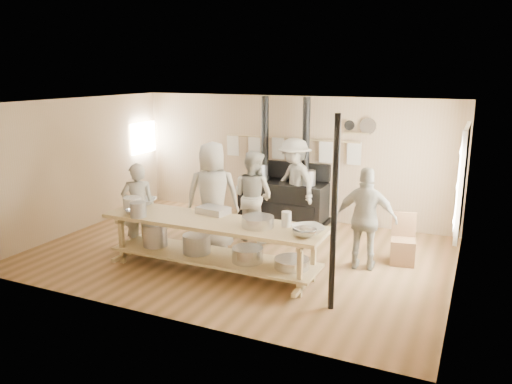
% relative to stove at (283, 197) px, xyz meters
% --- Properties ---
extents(ground, '(7.00, 7.00, 0.00)m').
position_rel_stove_xyz_m(ground, '(0.01, -2.12, -0.52)').
color(ground, brown).
rests_on(ground, ground).
extents(room_shell, '(7.00, 7.00, 7.00)m').
position_rel_stove_xyz_m(room_shell, '(0.01, -2.12, 1.10)').
color(room_shell, tan).
rests_on(room_shell, ground).
extents(window_right, '(0.09, 1.50, 1.65)m').
position_rel_stove_xyz_m(window_right, '(3.48, -1.52, 0.98)').
color(window_right, beige).
rests_on(window_right, ground).
extents(left_opening, '(0.00, 0.90, 0.90)m').
position_rel_stove_xyz_m(left_opening, '(-3.44, -0.12, 1.08)').
color(left_opening, white).
rests_on(left_opening, ground).
extents(stove, '(1.90, 0.75, 2.60)m').
position_rel_stove_xyz_m(stove, '(0.00, 0.00, 0.00)').
color(stove, black).
rests_on(stove, ground).
extents(towel_rail, '(3.00, 0.04, 0.47)m').
position_rel_stove_xyz_m(towel_rail, '(0.01, 0.28, 1.04)').
color(towel_rail, tan).
rests_on(towel_rail, ground).
extents(back_wall_shelf, '(0.63, 0.14, 0.32)m').
position_rel_stove_xyz_m(back_wall_shelf, '(1.47, 0.32, 1.48)').
color(back_wall_shelf, tan).
rests_on(back_wall_shelf, ground).
extents(prep_table, '(3.60, 0.90, 0.85)m').
position_rel_stove_xyz_m(prep_table, '(-0.00, -3.02, -0.00)').
color(prep_table, tan).
rests_on(prep_table, ground).
extents(support_post, '(0.08, 0.08, 2.60)m').
position_rel_stove_xyz_m(support_post, '(2.06, -3.47, 0.78)').
color(support_post, black).
rests_on(support_post, ground).
extents(cook_far_left, '(0.69, 0.63, 1.58)m').
position_rel_stove_xyz_m(cook_far_left, '(-1.62, -2.74, 0.27)').
color(cook_far_left, '#A09E8E').
rests_on(cook_far_left, ground).
extents(cook_left, '(0.95, 0.81, 1.70)m').
position_rel_stove_xyz_m(cook_left, '(-0.07, -1.37, 0.33)').
color(cook_left, '#A09E8E').
rests_on(cook_left, ground).
extents(cook_center, '(1.11, 0.97, 1.92)m').
position_rel_stove_xyz_m(cook_center, '(-0.54, -2.04, 0.44)').
color(cook_center, '#A09E8E').
rests_on(cook_center, ground).
extents(cook_right, '(1.01, 0.51, 1.65)m').
position_rel_stove_xyz_m(cook_right, '(2.14, -1.90, 0.31)').
color(cook_right, '#A09E8E').
rests_on(cook_right, ground).
extents(cook_by_window, '(1.34, 1.18, 1.80)m').
position_rel_stove_xyz_m(cook_by_window, '(0.29, -0.17, 0.38)').
color(cook_by_window, '#A09E8E').
rests_on(cook_by_window, ground).
extents(chair, '(0.45, 0.45, 0.83)m').
position_rel_stove_xyz_m(chair, '(2.67, -1.40, -0.27)').
color(chair, brown).
rests_on(chair, ground).
extents(bowl_white_a, '(0.53, 0.53, 0.10)m').
position_rel_stove_xyz_m(bowl_white_a, '(-1.54, -2.69, 0.38)').
color(bowl_white_a, silver).
rests_on(bowl_white_a, prep_table).
extents(bowl_steel_a, '(0.36, 0.36, 0.08)m').
position_rel_stove_xyz_m(bowl_steel_a, '(-1.30, -3.28, 0.37)').
color(bowl_steel_a, silver).
rests_on(bowl_steel_a, prep_table).
extents(bowl_white_b, '(0.63, 0.63, 0.11)m').
position_rel_stove_xyz_m(bowl_white_b, '(1.56, -3.01, 0.38)').
color(bowl_white_b, silver).
rests_on(bowl_white_b, prep_table).
extents(bowl_steel_b, '(0.36, 0.36, 0.11)m').
position_rel_stove_xyz_m(bowl_steel_b, '(1.56, -3.16, 0.38)').
color(bowl_steel_b, silver).
rests_on(bowl_steel_b, prep_table).
extents(roasting_pan, '(0.54, 0.40, 0.11)m').
position_rel_stove_xyz_m(roasting_pan, '(-0.17, -2.69, 0.38)').
color(roasting_pan, '#B2B2B7').
rests_on(roasting_pan, prep_table).
extents(mixing_bowl_large, '(0.53, 0.53, 0.15)m').
position_rel_stove_xyz_m(mixing_bowl_large, '(0.78, -3.02, 0.41)').
color(mixing_bowl_large, silver).
rests_on(mixing_bowl_large, prep_table).
extents(bucket_galv, '(0.34, 0.34, 0.24)m').
position_rel_stove_xyz_m(bucket_galv, '(-1.15, -3.35, 0.45)').
color(bucket_galv, gray).
rests_on(bucket_galv, prep_table).
extents(deep_bowl_enamel, '(0.40, 0.40, 0.20)m').
position_rel_stove_xyz_m(deep_bowl_enamel, '(-1.54, -2.99, 0.43)').
color(deep_bowl_enamel, silver).
rests_on(deep_bowl_enamel, prep_table).
extents(pitcher, '(0.19, 0.19, 0.23)m').
position_rel_stove_xyz_m(pitcher, '(1.16, -2.83, 0.44)').
color(pitcher, silver).
rests_on(pitcher, prep_table).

